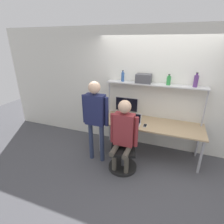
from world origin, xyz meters
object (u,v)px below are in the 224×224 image
at_px(storage_box, 144,79).
at_px(laptop, 134,121).
at_px(person_seated, 123,131).
at_px(bottle_purple, 196,81).
at_px(cell_phone, 145,126).
at_px(bottle_green, 169,80).
at_px(monitor, 126,106).
at_px(bottle_blue, 123,77).
at_px(office_chair, 123,155).
at_px(person_standing, 95,112).

bearing_deg(storage_box, laptop, -101.62).
height_order(person_seated, bottle_purple, bottle_purple).
relative_size(cell_phone, person_seated, 0.11).
bearing_deg(bottle_green, storage_box, 180.00).
xyz_separation_m(monitor, bottle_green, (0.85, 0.04, 0.64)).
height_order(laptop, bottle_purple, bottle_purple).
xyz_separation_m(monitor, bottle_blue, (-0.12, 0.04, 0.65)).
xyz_separation_m(cell_phone, bottle_purple, (0.84, 0.40, 0.92)).
xyz_separation_m(office_chair, bottle_purple, (1.16, 0.89, 1.39)).
bearing_deg(person_seated, storage_box, 81.53).
relative_size(bottle_blue, storage_box, 0.75).
distance_m(monitor, cell_phone, 0.67).
xyz_separation_m(laptop, office_chair, (-0.07, -0.52, -0.53)).
distance_m(cell_phone, bottle_blue, 1.17).
distance_m(bottle_blue, bottle_purple, 1.47).
relative_size(cell_phone, bottle_blue, 0.62).
bearing_deg(bottle_purple, person_standing, -154.14).
xyz_separation_m(bottle_blue, bottle_green, (0.97, -0.00, -0.01)).
bearing_deg(bottle_blue, office_chair, -70.85).
bearing_deg(bottle_green, cell_phone, -130.35).
xyz_separation_m(monitor, person_seated, (0.20, -0.89, -0.16)).
bearing_deg(cell_phone, person_standing, -153.81).
distance_m(laptop, office_chair, 0.75).
relative_size(person_seated, bottle_blue, 5.92).
height_order(bottle_blue, bottle_green, bottle_blue).
bearing_deg(person_standing, laptop, 35.51).
relative_size(monitor, person_seated, 0.37).
bearing_deg(person_seated, cell_phone, 60.01).
bearing_deg(person_seated, bottle_purple, 39.14).
height_order(cell_phone, bottle_green, bottle_green).
bearing_deg(office_chair, person_standing, 176.01).
height_order(person_standing, bottle_green, bottle_green).
xyz_separation_m(cell_phone, office_chair, (-0.32, -0.49, -0.48)).
height_order(cell_phone, bottle_purple, bottle_purple).
bearing_deg(bottle_green, person_standing, -145.86).
bearing_deg(bottle_blue, bottle_green, -0.00).
height_order(person_seated, storage_box, storage_box).
relative_size(monitor, bottle_green, 2.42).
bearing_deg(bottle_green, bottle_purple, 0.00).
bearing_deg(person_seated, bottle_green, 55.24).
distance_m(office_chair, bottle_blue, 1.67).
xyz_separation_m(monitor, office_chair, (0.19, -0.85, -0.72)).
bearing_deg(cell_phone, storage_box, 112.85).
relative_size(person_seated, storage_box, 4.47).
height_order(monitor, cell_phone, monitor).
xyz_separation_m(office_chair, bottle_green, (0.66, 0.89, 1.37)).
bearing_deg(office_chair, cell_phone, 56.91).
bearing_deg(bottle_blue, bottle_purple, -0.00).
distance_m(person_standing, bottle_green, 1.61).
height_order(laptop, person_seated, person_seated).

